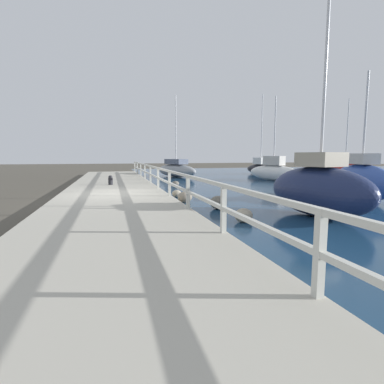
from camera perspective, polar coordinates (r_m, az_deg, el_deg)
ground_plane at (r=13.17m, az=-14.63°, el=-1.50°), size 120.00×120.00×0.00m
dock_walkway at (r=13.15m, az=-14.65°, el=-0.86°), size 4.45×36.00×0.30m
railing at (r=13.25m, az=-5.53°, el=3.07°), size 0.10×32.50×1.02m
boulder_upstream at (r=12.07m, az=-1.37°, el=-0.97°), size 0.59×0.53×0.44m
boulder_downstream at (r=13.65m, az=-2.93°, el=-0.29°), size 0.44×0.40×0.33m
boulder_far_strip at (r=10.65m, az=5.06°, el=-1.98°), size 0.63×0.56×0.47m
boulder_water_edge at (r=18.41m, az=-3.15°, el=1.59°), size 0.44×0.40×0.33m
boulder_mid_strip at (r=8.64m, az=9.78°, el=-4.41°), size 0.53×0.47×0.39m
mooring_bollard at (r=16.92m, az=-15.26°, el=2.20°), size 0.24×0.24×0.52m
sailboat_navy at (r=10.03m, az=23.09°, el=0.54°), size 2.31×3.90×8.43m
sailboat_red at (r=30.16m, az=27.13°, el=4.09°), size 2.60×4.66×6.82m
sailboat_blue at (r=14.73m, az=29.54°, el=1.96°), size 2.12×4.47×5.34m
sailboat_white at (r=23.46m, az=15.28°, el=3.86°), size 2.34×4.91×6.22m
sailboat_black at (r=31.30m, az=12.96°, el=4.52°), size 2.26×4.20×7.88m
sailboat_gray at (r=26.43m, az=-3.05°, el=4.31°), size 3.31×5.70×7.02m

